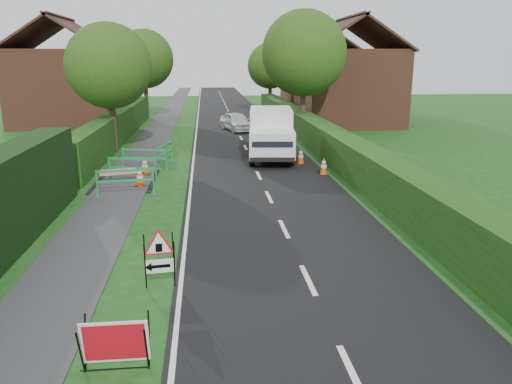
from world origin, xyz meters
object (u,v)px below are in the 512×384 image
red_rect_sign (115,343)px  triangle_sign (157,254)px  hatchback_car (236,122)px  works_van (271,133)px

red_rect_sign → triangle_sign: triangle_sign is taller
hatchback_car → triangle_sign: bearing=-113.6°
triangle_sign → hatchback_car: (3.25, 24.54, -0.16)m
red_rect_sign → hatchback_car: size_ratio=0.29×
works_van → red_rect_sign: bearing=-99.2°
red_rect_sign → hatchback_car: 27.78m
red_rect_sign → hatchback_car: hatchback_car is taller
red_rect_sign → triangle_sign: bearing=82.1°
red_rect_sign → hatchback_car: (3.66, 27.53, 0.12)m
works_van → triangle_sign: bearing=-100.7°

